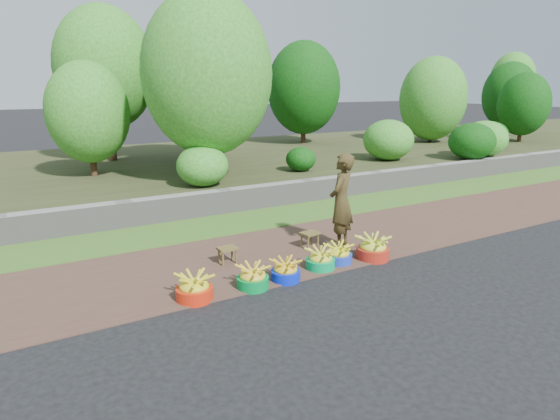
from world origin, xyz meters
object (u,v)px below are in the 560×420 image
basin_a (194,288)px  basin_e (338,254)px  basin_c (286,271)px  vendor_woman (341,202)px  basin_f (373,249)px  stool_right (310,235)px  basin_d (320,260)px  stool_left (227,251)px  basin_b (253,278)px

basin_a → basin_e: size_ratio=1.12×
basin_a → basin_e: basin_a is taller
basin_c → vendor_woman: size_ratio=0.26×
basin_c → basin_f: bearing=1.2°
basin_c → stool_right: (1.09, 1.00, 0.09)m
basin_c → basin_d: basin_d is taller
basin_f → stool_left: size_ratio=1.79×
basin_a → vendor_woman: (2.97, 0.69, 0.69)m
basin_d → basin_f: size_ratio=0.85×
basin_a → basin_f: size_ratio=0.92×
basin_c → basin_d: 0.71m
basin_d → stool_right: basin_d is taller
basin_d → basin_f: basin_f is taller
basin_f → basin_c: bearing=-178.8°
basin_d → basin_f: (1.01, -0.07, 0.03)m
stool_left → basin_b: bearing=-93.3°
stool_left → vendor_woman: 2.16m
basin_f → basin_e: bearing=167.9°
basin_b → basin_f: basin_f is taller
basin_a → basin_b: (0.86, -0.05, -0.01)m
basin_a → vendor_woman: vendor_woman is taller
basin_f → vendor_woman: size_ratio=0.32×
basin_d → stool_left: (-1.19, 0.93, 0.08)m
stool_left → stool_right: bearing=-1.0°
basin_f → stool_left: bearing=155.7°
basin_f → stool_right: basin_f is taller
basin_c → stool_right: bearing=42.6°
basin_e → basin_f: size_ratio=0.82×
basin_e → vendor_woman: (0.46, 0.57, 0.71)m
basin_a → basin_e: 2.51m
basin_a → stool_left: 1.35m
basin_d → basin_b: bearing=-175.3°
basin_d → basin_a: bearing=-178.4°
basin_f → basin_b: bearing=-179.1°
basin_e → stool_right: bearing=90.6°
basin_a → vendor_woman: bearing=13.1°
stool_left → vendor_woman: vendor_woman is taller
basin_b → basin_a: bearing=177.0°
basin_a → basin_d: (2.11, 0.06, -0.01)m
basin_b → basin_d: bearing=4.7°
basin_d → stool_right: size_ratio=1.30×
basin_d → vendor_woman: size_ratio=0.27×
stool_left → basin_f: bearing=-24.3°
basin_a → vendor_woman: 3.12m
stool_right → vendor_woman: 0.82m
basin_b → basin_e: 1.66m
stool_right → basin_a: bearing=-159.1°
vendor_woman → basin_a: bearing=-21.8°
basin_b → stool_right: bearing=31.4°
basin_b → vendor_woman: vendor_woman is taller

